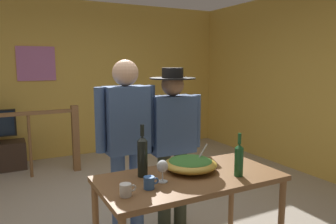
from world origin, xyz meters
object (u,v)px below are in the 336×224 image
(mug_blue, at_px, (149,183))
(wine_bottle_dark, at_px, (142,155))
(salad_bowl, at_px, (190,164))
(framed_picture, at_px, (36,64))
(stair_railing, at_px, (15,136))
(wine_bottle_green, at_px, (239,159))
(person_standing_left, at_px, (127,136))
(person_standing_right, at_px, (172,135))
(wine_glass, at_px, (162,167))
(mug_white, at_px, (126,190))
(serving_table, at_px, (190,187))

(mug_blue, bearing_deg, wine_bottle_dark, 77.25)
(salad_bowl, height_order, wine_bottle_dark, wine_bottle_dark)
(framed_picture, xyz_separation_m, mug_blue, (0.29, -3.89, -0.79))
(stair_railing, height_order, wine_bottle_dark, wine_bottle_dark)
(framed_picture, bearing_deg, wine_bottle_green, -76.08)
(person_standing_left, xyz_separation_m, person_standing_right, (0.47, 0.00, -0.04))
(framed_picture, height_order, person_standing_right, framed_picture)
(wine_bottle_dark, bearing_deg, stair_railing, 105.22)
(wine_bottle_green, relative_size, person_standing_right, 0.20)
(wine_glass, relative_size, mug_white, 1.43)
(wine_glass, height_order, mug_blue, wine_glass)
(person_standing_left, bearing_deg, wine_bottle_dark, 79.85)
(wine_bottle_green, xyz_separation_m, mug_blue, (-0.70, 0.08, -0.09))
(stair_railing, bearing_deg, person_standing_left, -69.30)
(salad_bowl, bearing_deg, wine_bottle_green, -46.81)
(serving_table, distance_m, wine_bottle_dark, 0.43)
(wine_bottle_green, bearing_deg, salad_bowl, 133.19)
(salad_bowl, distance_m, mug_blue, 0.48)
(wine_bottle_dark, bearing_deg, mug_white, -129.68)
(wine_glass, bearing_deg, salad_bowl, 21.50)
(salad_bowl, bearing_deg, mug_white, -159.37)
(serving_table, height_order, person_standing_right, person_standing_right)
(mug_white, bearing_deg, mug_blue, 13.04)
(person_standing_right, bearing_deg, mug_white, 48.64)
(stair_railing, distance_m, mug_white, 3.13)
(wine_bottle_dark, xyz_separation_m, person_standing_left, (0.08, 0.56, 0.03))
(framed_picture, height_order, stair_railing, framed_picture)
(person_standing_right, bearing_deg, framed_picture, -72.06)
(stair_railing, xyz_separation_m, wine_bottle_dark, (0.76, -2.79, 0.34))
(wine_glass, bearing_deg, framed_picture, 96.30)
(mug_blue, bearing_deg, stair_railing, 103.05)
(stair_railing, bearing_deg, wine_glass, -74.20)
(salad_bowl, distance_m, wine_glass, 0.33)
(framed_picture, relative_size, mug_blue, 5.46)
(salad_bowl, relative_size, wine_glass, 2.61)
(serving_table, xyz_separation_m, salad_bowl, (0.07, 0.10, 0.14))
(serving_table, bearing_deg, salad_bowl, 57.49)
(framed_picture, relative_size, person_standing_right, 0.37)
(mug_white, bearing_deg, person_standing_right, 46.92)
(stair_railing, relative_size, salad_bowl, 6.40)
(stair_railing, distance_m, mug_blue, 3.13)
(salad_bowl, relative_size, wine_bottle_dark, 1.06)
(stair_railing, relative_size, mug_blue, 24.39)
(framed_picture, xyz_separation_m, wine_glass, (0.42, -3.82, -0.72))
(wine_bottle_dark, bearing_deg, serving_table, -26.23)
(stair_railing, xyz_separation_m, wine_glass, (0.84, -2.97, 0.28))
(framed_picture, bearing_deg, person_standing_right, -73.78)
(person_standing_left, height_order, person_standing_right, person_standing_left)
(mug_white, xyz_separation_m, mug_blue, (0.18, 0.04, 0.00))
(framed_picture, xyz_separation_m, person_standing_right, (0.90, -3.09, -0.68))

